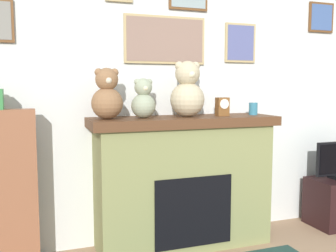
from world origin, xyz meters
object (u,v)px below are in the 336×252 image
object	(u,v)px
fireplace	(183,181)
teddy_bear_tan	(187,92)
mantel_clock	(222,107)
teddy_bear_grey	(143,100)
candle_jar	(253,109)
teddy_bear_cream	(107,96)
bookshelf	(6,187)

from	to	relation	value
fireplace	teddy_bear_tan	world-z (taller)	teddy_bear_tan
mantel_clock	teddy_bear_grey	size ratio (longest dim) A/B	0.50
candle_jar	teddy_bear_tan	size ratio (longest dim) A/B	0.24
teddy_bear_tan	teddy_bear_cream	bearing A→B (deg)	179.99
teddy_bear_tan	candle_jar	bearing A→B (deg)	0.05
fireplace	candle_jar	distance (m)	0.92
candle_jar	teddy_bear_tan	xyz separation A→B (m)	(-0.65, -0.00, 0.16)
teddy_bear_tan	mantel_clock	bearing A→B (deg)	-0.12
mantel_clock	fireplace	bearing A→B (deg)	176.98
mantel_clock	teddy_bear_grey	distance (m)	0.73
candle_jar	teddy_bear_cream	size ratio (longest dim) A/B	0.28
candle_jar	teddy_bear_cream	world-z (taller)	teddy_bear_cream
mantel_clock	candle_jar	bearing A→B (deg)	0.24
fireplace	teddy_bear_grey	world-z (taller)	teddy_bear_grey
bookshelf	teddy_bear_cream	size ratio (longest dim) A/B	3.46
teddy_bear_cream	teddy_bear_tan	world-z (taller)	teddy_bear_tan
teddy_bear_grey	candle_jar	bearing A→B (deg)	0.02
mantel_clock	teddy_bear_cream	bearing A→B (deg)	179.95
mantel_clock	teddy_bear_grey	world-z (taller)	teddy_bear_grey
bookshelf	candle_jar	world-z (taller)	bookshelf
teddy_bear_cream	fireplace	bearing A→B (deg)	1.57
bookshelf	teddy_bear_cream	xyz separation A→B (m)	(0.77, -0.05, 0.68)
fireplace	teddy_bear_grey	xyz separation A→B (m)	(-0.37, -0.02, 0.71)
teddy_bear_grey	teddy_bear_tan	world-z (taller)	teddy_bear_tan
candle_jar	teddy_bear_tan	distance (m)	0.67
candle_jar	teddy_bear_grey	bearing A→B (deg)	-179.98
mantel_clock	bookshelf	bearing A→B (deg)	178.36
teddy_bear_grey	mantel_clock	bearing A→B (deg)	-0.07
fireplace	bookshelf	size ratio (longest dim) A/B	1.16
mantel_clock	teddy_bear_tan	bearing A→B (deg)	179.88
fireplace	candle_jar	bearing A→B (deg)	-1.50
teddy_bear_cream	mantel_clock	bearing A→B (deg)	-0.05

